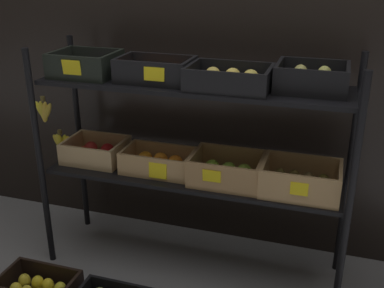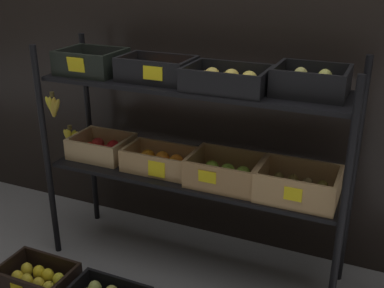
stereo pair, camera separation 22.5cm
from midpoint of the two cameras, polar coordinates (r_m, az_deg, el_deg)
name	(u,v)px [view 1 (the left image)]	position (r m, az deg, el deg)	size (l,w,h in m)	color
ground_plane	(192,263)	(2.60, -2.56, -14.49)	(10.00, 10.00, 0.00)	gray
storefront_wall	(214,63)	(2.51, 0.12, 9.87)	(3.88, 0.12, 2.03)	black
display_rack	(194,131)	(2.22, -2.68, 1.52)	(1.60, 0.41, 1.16)	black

